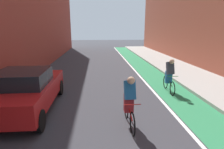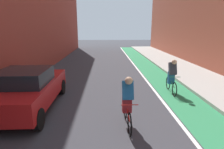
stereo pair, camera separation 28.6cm
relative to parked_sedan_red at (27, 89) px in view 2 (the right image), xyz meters
name	(u,v)px [view 2 (the right image)]	position (x,y,z in m)	size (l,w,h in m)	color
ground_plane	(107,84)	(2.95, 3.05, -0.79)	(78.43, 78.43, 0.00)	#38383D
bike_lane_paint	(156,75)	(6.15, 5.05, -0.78)	(1.60, 35.65, 0.00)	#2D8451
lane_divider_stripe	(142,75)	(5.25, 5.05, -0.78)	(0.12, 35.65, 0.00)	white
sidewalk_right	(191,73)	(8.48, 5.05, -0.72)	(3.06, 35.65, 0.14)	#A8A59E
parked_sedan_red	(27,89)	(0.00, 0.00, 0.00)	(1.98, 4.25, 1.53)	red
cyclist_mid	(127,101)	(3.54, -1.39, 0.02)	(0.48, 1.73, 1.62)	black
cyclist_trailing	(172,76)	(5.94, 1.61, 0.02)	(0.48, 1.70, 1.60)	black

